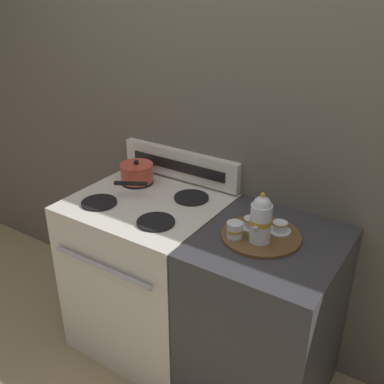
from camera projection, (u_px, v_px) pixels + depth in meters
ground_plane at (197, 357)px, 2.49m from camera, size 6.00×6.00×0.00m
wall_back at (235, 152)px, 2.27m from camera, size 6.00×0.05×2.20m
stove at (149, 273)px, 2.45m from camera, size 0.74×0.69×0.90m
control_panel at (180, 165)px, 2.44m from camera, size 0.72×0.05×0.16m
side_counter at (264, 321)px, 2.11m from camera, size 0.61×0.66×0.89m
saucepan at (137, 173)px, 2.42m from camera, size 0.25×0.29×0.12m
serving_tray at (261, 235)px, 1.94m from camera, size 0.35×0.35×0.01m
teapot at (261, 219)px, 1.85m from camera, size 0.09×0.15×0.23m
teacup_left at (280, 227)px, 1.95m from camera, size 0.10×0.10×0.05m
teacup_right at (251, 223)px, 1.99m from camera, size 0.10×0.10×0.05m
creamer_jug at (235, 230)px, 1.91m from camera, size 0.07×0.07×0.07m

